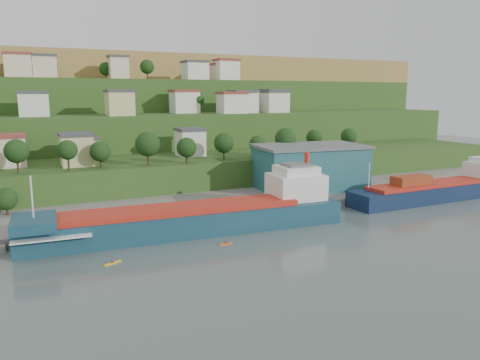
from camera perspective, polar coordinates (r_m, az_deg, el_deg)
ground at (r=92.05m, az=-4.23°, el=-8.11°), size 500.00×500.00×0.00m
quay at (r=124.42m, az=-0.39°, el=-3.15°), size 220.00×26.00×4.00m
hillside at (r=253.72m, az=-18.39°, el=3.31°), size 360.00×211.24×96.00m
cargo_ship_near at (r=101.28m, az=-4.90°, el=-4.72°), size 69.18×15.34×17.62m
cargo_ship_far at (r=143.41m, az=23.24°, el=-1.22°), size 55.40×9.50×15.04m
warehouse at (r=137.59m, az=8.51°, el=1.63°), size 33.11×22.69×12.80m
kayak_orange at (r=93.21m, az=-1.72°, el=-7.71°), size 2.87×0.66×0.71m
kayak_yellow at (r=85.92m, az=-15.29°, el=-9.67°), size 3.30×1.79×0.83m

